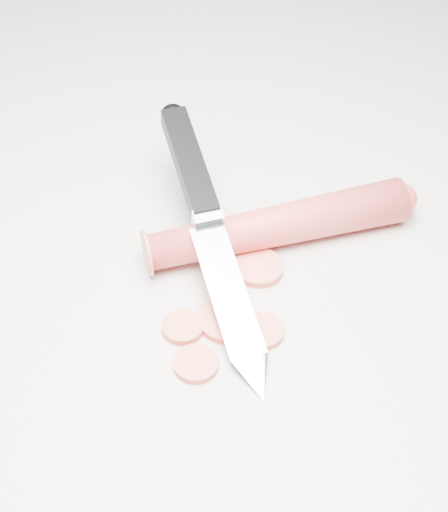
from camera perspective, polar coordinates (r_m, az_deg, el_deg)
The scene contains 9 objects.
ground at distance 0.54m, azimuth 1.66°, elevation -1.46°, with size 2.40×2.40×0.00m, color beige.
carrot at distance 0.56m, azimuth 4.38°, elevation 2.47°, with size 0.03×0.03×0.21m, color red.
carrot_slice_0 at distance 0.51m, azimuth -0.31°, elevation -4.92°, with size 0.03×0.03×0.01m, color #E2644B.
carrot_slice_1 at distance 0.49m, azimuth -2.25°, elevation -8.61°, with size 0.03×0.03×0.01m, color #E2644B.
carrot_slice_2 at distance 0.50m, azimuth 3.06°, elevation -6.01°, with size 0.03×0.03×0.01m, color #E2644B.
carrot_slice_3 at distance 0.50m, azimuth -3.30°, elevation -5.71°, with size 0.03×0.03×0.01m, color #E2644B.
carrot_slice_4 at distance 0.54m, azimuth 2.78°, elevation -0.95°, with size 0.04×0.04×0.01m, color #E2644B.
carrot_slice_5 at distance 0.51m, azimuth 0.23°, elevation -5.14°, with size 0.04×0.04×0.01m, color #E2644B.
kitchen_knife at distance 0.52m, azimuth -0.86°, elevation 1.92°, with size 0.20×0.19×0.07m, color silver, non-canonical shape.
Camera 1 is at (0.17, -0.33, 0.40)m, focal length 50.00 mm.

